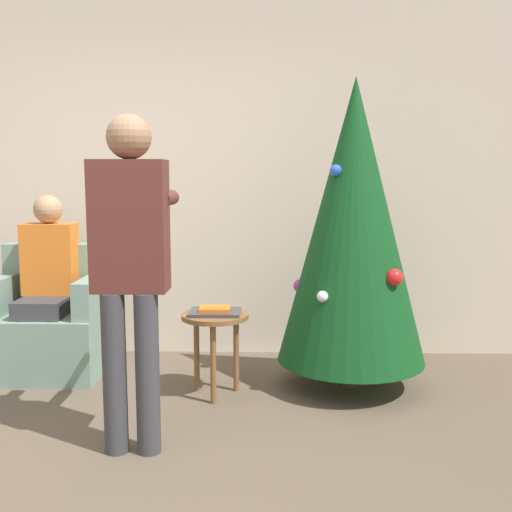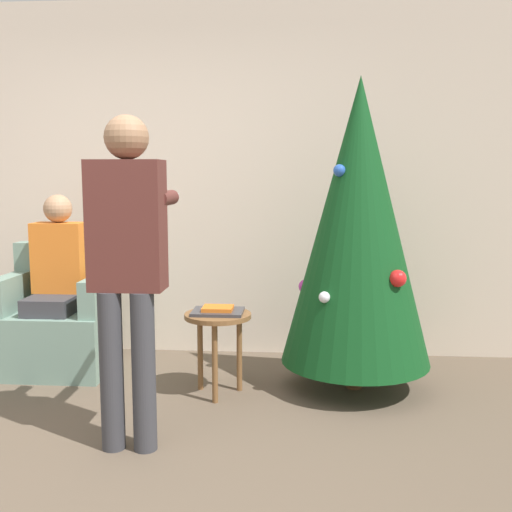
{
  "view_description": "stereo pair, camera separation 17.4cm",
  "coord_description": "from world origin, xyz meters",
  "px_view_note": "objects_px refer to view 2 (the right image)",
  "views": [
    {
      "loc": [
        0.83,
        -2.41,
        1.39
      ],
      "look_at": [
        0.75,
        0.95,
        0.94
      ],
      "focal_mm": 42.0,
      "sensor_mm": 36.0,
      "label": 1
    },
    {
      "loc": [
        1.01,
        -2.4,
        1.39
      ],
      "look_at": [
        0.75,
        0.95,
        0.94
      ],
      "focal_mm": 42.0,
      "sensor_mm": 36.0,
      "label": 2
    }
  ],
  "objects_px": {
    "christmas_tree": "(358,223)",
    "person_seated": "(56,275)",
    "side_stool": "(218,326)",
    "armchair": "(59,323)",
    "person_standing": "(128,253)"
  },
  "relations": [
    {
      "from": "side_stool",
      "to": "armchair",
      "type": "bearing_deg",
      "value": 161.21
    },
    {
      "from": "armchair",
      "to": "christmas_tree",
      "type": "bearing_deg",
      "value": -6.34
    },
    {
      "from": "side_stool",
      "to": "person_standing",
      "type": "bearing_deg",
      "value": -114.85
    },
    {
      "from": "person_seated",
      "to": "person_standing",
      "type": "bearing_deg",
      "value": -53.05
    },
    {
      "from": "christmas_tree",
      "to": "side_stool",
      "type": "distance_m",
      "value": 1.11
    },
    {
      "from": "armchair",
      "to": "side_stool",
      "type": "distance_m",
      "value": 1.28
    },
    {
      "from": "christmas_tree",
      "to": "person_seated",
      "type": "xyz_separation_m",
      "value": [
        -2.08,
        0.21,
        -0.4
      ]
    },
    {
      "from": "christmas_tree",
      "to": "armchair",
      "type": "bearing_deg",
      "value": 173.66
    },
    {
      "from": "person_standing",
      "to": "side_stool",
      "type": "height_order",
      "value": "person_standing"
    },
    {
      "from": "armchair",
      "to": "side_stool",
      "type": "xyz_separation_m",
      "value": [
        1.21,
        -0.41,
        0.11
      ]
    },
    {
      "from": "christmas_tree",
      "to": "side_stool",
      "type": "height_order",
      "value": "christmas_tree"
    },
    {
      "from": "person_standing",
      "to": "christmas_tree",
      "type": "bearing_deg",
      "value": 37.13
    },
    {
      "from": "side_stool",
      "to": "christmas_tree",
      "type": "bearing_deg",
      "value": 11.48
    },
    {
      "from": "person_seated",
      "to": "person_standing",
      "type": "xyz_separation_m",
      "value": [
        0.86,
        -1.14,
        0.31
      ]
    },
    {
      "from": "person_standing",
      "to": "side_stool",
      "type": "relative_size",
      "value": 3.2
    }
  ]
}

